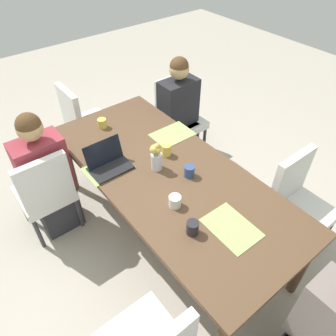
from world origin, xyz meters
name	(u,v)px	position (x,y,z in m)	size (l,w,h in m)	color
ground_plane	(168,231)	(0.00, 0.00, 0.00)	(10.00, 10.00, 0.00)	#B2A899
dining_table	(168,179)	(0.00, 0.00, 0.67)	(2.28, 1.01, 0.74)	brown
chair_near_left_near	(178,114)	(0.91, -0.85, 0.50)	(0.44, 0.44, 0.90)	silver
person_near_left_near	(178,116)	(0.83, -0.79, 0.53)	(0.36, 0.40, 1.19)	#2D2D33
chair_far_left_far	(45,191)	(0.67, 0.79, 0.50)	(0.44, 0.44, 0.90)	silver
person_far_left_far	(48,180)	(0.75, 0.73, 0.53)	(0.36, 0.40, 1.19)	#2D2D33
chair_head_right_right_near	(83,120)	(1.45, 0.05, 0.50)	(0.44, 0.44, 0.90)	silver
chair_near_right_mid	(298,200)	(-0.71, -0.80, 0.50)	(0.44, 0.44, 0.90)	silver
flower_vase	(156,157)	(0.10, 0.04, 0.86)	(0.10, 0.10, 0.24)	silver
placemat_near_left_near	(172,134)	(0.38, -0.34, 0.75)	(0.36, 0.26, 0.00)	#9EBC66
placemat_head_left_left_mid	(232,227)	(-0.68, 0.00, 0.75)	(0.36, 0.26, 0.00)	#9EBC66
placemat_far_left_far	(108,168)	(0.34, 0.34, 0.75)	(0.36, 0.26, 0.00)	#9EBC66
laptop_far_left_far	(108,163)	(0.34, 0.33, 0.79)	(0.22, 0.32, 0.21)	black
coffee_mug_near_left	(175,201)	(-0.30, 0.17, 0.79)	(0.09, 0.09, 0.09)	white
coffee_mug_near_right	(192,228)	(-0.55, 0.23, 0.79)	(0.08, 0.08, 0.10)	#232328
coffee_mug_centre_left	(166,150)	(0.18, -0.13, 0.79)	(0.08, 0.08, 0.10)	#DBC64C
coffee_mug_centre_right	(102,123)	(0.87, 0.09, 0.79)	(0.08, 0.08, 0.09)	#DBC64C
coffee_mug_far_left	(189,171)	(-0.13, -0.11, 0.79)	(0.08, 0.08, 0.09)	#33477A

